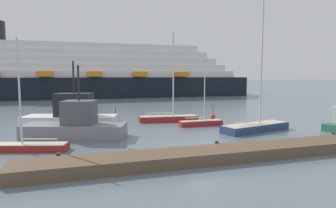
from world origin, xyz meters
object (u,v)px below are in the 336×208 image
Objects in this scene: sailboat_3 at (169,117)px; fishing_boat_0 at (76,126)px; channel_buoy_1 at (91,114)px; channel_buoy_2 at (213,116)px; channel_buoy_0 at (116,118)px; sailboat_1 at (256,125)px; sailboat_2 at (201,122)px; cruise_ship at (71,75)px; fishing_boat_1 at (72,115)px; sailboat_0 at (28,145)px.

sailboat_3 is 1.12× the size of fishing_boat_0.
channel_buoy_2 reaches higher than channel_buoy_1.
channel_buoy_2 is at bearing -10.39° from channel_buoy_0.
channel_buoy_1 is (-8.23, 5.66, -0.10)m from sailboat_3.
channel_buoy_0 is (-5.62, 2.25, -0.12)m from sailboat_3.
sailboat_1 is 1.92× the size of sailboat_2.
sailboat_2 is at bearing -50.69° from sailboat_3.
channel_buoy_2 is 0.02× the size of cruise_ship.
sailboat_2 is 0.08× the size of cruise_ship.
fishing_boat_1 is 5.57m from channel_buoy_0.
sailboat_2 is at bearing 4.86° from fishing_boat_1.
channel_buoy_0 is 39.00m from cruise_ship.
sailboat_0 reaches higher than fishing_boat_1.
sailboat_3 is at bearing -177.97° from channel_buoy_2.
channel_buoy_1 is at bearing -84.73° from cruise_ship.
channel_buoy_1 is (-10.55, 9.32, 0.02)m from sailboat_2.
sailboat_0 is 50.10m from cruise_ship.
sailboat_2 is at bearing -36.62° from channel_buoy_0.
fishing_boat_0 is (-15.81, 1.95, 0.44)m from sailboat_1.
sailboat_1 reaches higher than sailboat_3.
sailboat_3 is 7.12× the size of channel_buoy_1.
channel_buoy_2 is (11.18, -2.05, -0.06)m from channel_buoy_0.
sailboat_2 is 9.90m from channel_buoy_0.
sailboat_0 is 4.69m from fishing_boat_0.
channel_buoy_1 is (1.60, 11.51, -0.62)m from fishing_boat_0.
sailboat_0 is 16.28m from sailboat_2.
sailboat_1 is 8.25× the size of channel_buoy_2.
sailboat_0 is at bearing -159.73° from sailboat_2.
sailboat_1 is 1.30× the size of sailboat_3.
fishing_boat_1 is at bearing -88.32° from cruise_ship.
channel_buoy_1 is at bearing 152.31° from sailboat_3.
sailboat_0 is 5.20× the size of channel_buoy_0.
cruise_ship reaches higher than sailboat_2.
sailboat_2 is 12.97m from fishing_boat_1.
channel_buoy_0 is (-11.59, 10.05, -0.21)m from sailboat_1.
cruise_ship reaches higher than sailboat_0.
sailboat_2 reaches higher than channel_buoy_2.
sailboat_3 reaches higher than channel_buoy_1.
channel_buoy_2 is at bearing 40.53° from fishing_boat_0.
fishing_boat_0 is at bearing -66.93° from fishing_boat_1.
fishing_boat_1 is at bearing -91.26° from sailboat_0.
sailboat_0 is 5.58× the size of channel_buoy_1.
sailboat_2 is 0.68× the size of sailboat_3.
fishing_boat_0 is 16.55m from channel_buoy_2.
sailboat_1 reaches higher than channel_buoy_2.
fishing_boat_0 is 5.18m from fishing_boat_1.
sailboat_3 reaches higher than fishing_boat_0.
sailboat_2 is 4.52× the size of channel_buoy_0.
sailboat_3 is at bearing -34.54° from channel_buoy_1.
fishing_boat_0 is 6.34× the size of channel_buoy_1.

